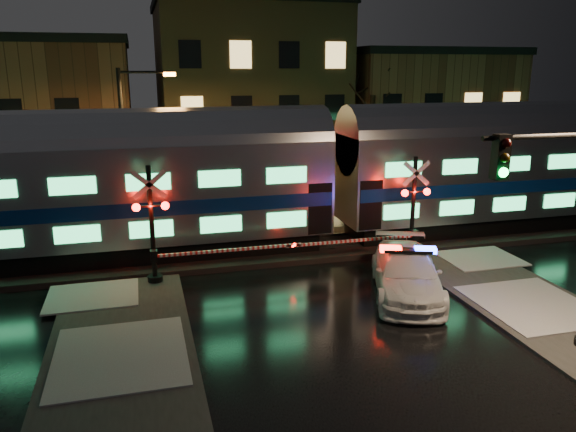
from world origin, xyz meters
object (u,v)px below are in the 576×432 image
Objects in this scene: crossing_signal_right at (405,220)px; police_car at (407,273)px; crossing_signal_left at (163,236)px; streetlight at (129,142)px; traffic_light at (571,235)px.

police_car is at bearing -114.85° from crossing_signal_right.
streetlight is at bearing 98.54° from crossing_signal_left.
crossing_signal_right is at bearing -0.01° from crossing_signal_left.
crossing_signal_left is at bearing 178.57° from police_car.
police_car is 0.90× the size of traffic_light.
crossing_signal_left is (-9.50, 0.00, 0.04)m from crossing_signal_right.
crossing_signal_left reaches higher than police_car.
police_car is 13.85m from streetlight.
traffic_light is at bearing -47.21° from police_car.
traffic_light is at bearing -85.76° from crossing_signal_right.
crossing_signal_right is at bearing 85.23° from police_car.
traffic_light reaches higher than crossing_signal_left.
crossing_signal_left is 13.05m from traffic_light.
crossing_signal_right is 8.29m from traffic_light.
streetlight reaches higher than traffic_light.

